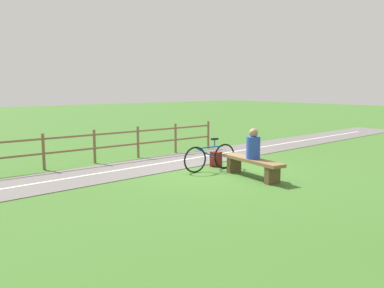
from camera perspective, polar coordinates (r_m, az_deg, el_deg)
The scene contains 8 objects.
ground_plane at distance 11.09m, azimuth 3.29°, elevation -3.71°, with size 80.00×80.00×0.00m, color #3D6B28.
paved_path at distance 10.33m, azimuth -19.41°, elevation -5.00°, with size 2.07×36.00×0.02m, color #66605E.
path_centre_line at distance 10.33m, azimuth -19.41°, elevation -4.95°, with size 0.10×32.00×0.00m, color silver.
bench at distance 10.28m, azimuth 8.38°, elevation -2.79°, with size 2.04×0.70×0.48m.
person_seated at distance 10.18m, azimuth 8.54°, elevation -0.23°, with size 0.39×0.39×0.76m.
bicycle at distance 11.00m, azimuth 2.55°, elevation -1.85°, with size 0.21×1.67×0.88m.
backpack at distance 11.60m, azimuth 3.34°, elevation -2.15°, with size 0.32×0.31×0.42m.
fence_roadside at distance 12.36m, azimuth -13.44°, elevation 0.07°, with size 0.19×9.13×1.00m.
Camera 1 is at (-7.99, 7.35, 2.26)m, focal length 38.27 mm.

